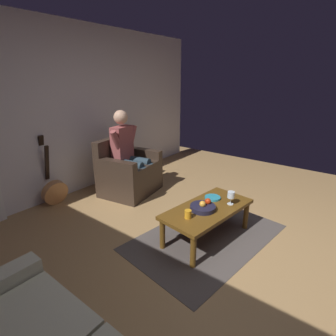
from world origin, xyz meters
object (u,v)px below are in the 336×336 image
at_px(coffee_table, 207,212).
at_px(guitar, 54,190).
at_px(person_seated, 129,150).
at_px(decorative_dish, 213,198).
at_px(candle_jar, 188,214).
at_px(wine_glass_near, 231,196).
at_px(armchair, 128,173).
at_px(fruit_bowl, 203,207).

height_order(coffee_table, guitar, guitar).
relative_size(person_seated, coffee_table, 1.13).
bearing_deg(decorative_dish, candle_jar, 1.84).
xyz_separation_m(coffee_table, wine_glass_near, (-0.23, 0.16, 0.16)).
bearing_deg(armchair, coffee_table, 67.33).
bearing_deg(wine_glass_near, guitar, -70.70).
xyz_separation_m(fruit_bowl, candle_jar, (0.25, -0.03, 0.01)).
bearing_deg(coffee_table, candle_jar, -8.36).
relative_size(guitar, candle_jar, 11.41).
bearing_deg(person_seated, decorative_dish, 74.86).
distance_m(armchair, candle_jar, 1.73).
relative_size(armchair, person_seated, 0.73).
distance_m(wine_glass_near, candle_jar, 0.60).
distance_m(coffee_table, decorative_dish, 0.25).
xyz_separation_m(armchair, decorative_dish, (0.14, 1.56, 0.08)).
bearing_deg(armchair, candle_jar, 56.35).
relative_size(fruit_bowl, decorative_dish, 1.49).
relative_size(coffee_table, wine_glass_near, 7.47).
xyz_separation_m(armchair, person_seated, (-0.00, 0.02, 0.38)).
bearing_deg(coffee_table, armchair, -102.80).
bearing_deg(candle_jar, decorative_dish, -178.16).
bearing_deg(guitar, person_seated, 149.72).
distance_m(person_seated, fruit_bowl, 1.67).
xyz_separation_m(wine_glass_near, fruit_bowl, (0.30, -0.18, -0.08)).
bearing_deg(guitar, decorative_dish, 111.34).
xyz_separation_m(person_seated, wine_glass_near, (0.15, 1.77, -0.20)).
xyz_separation_m(armchair, guitar, (0.96, -0.54, -0.10)).
xyz_separation_m(armchair, wine_glass_near, (0.14, 1.79, 0.17)).
height_order(person_seated, candle_jar, person_seated).
distance_m(guitar, decorative_dish, 2.26).
xyz_separation_m(person_seated, decorative_dish, (0.14, 1.54, -0.30)).
height_order(coffee_table, decorative_dish, decorative_dish).
bearing_deg(fruit_bowl, coffee_table, 167.25).
bearing_deg(wine_glass_near, coffee_table, -35.73).
bearing_deg(armchair, wine_glass_near, 75.59).
relative_size(wine_glass_near, fruit_bowl, 0.55).
distance_m(wine_glass_near, fruit_bowl, 0.36).
distance_m(guitar, wine_glass_near, 2.49).
distance_m(armchair, person_seated, 0.38).
height_order(person_seated, fruit_bowl, person_seated).
distance_m(armchair, decorative_dish, 1.57).
xyz_separation_m(coffee_table, fruit_bowl, (0.07, -0.02, 0.09)).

